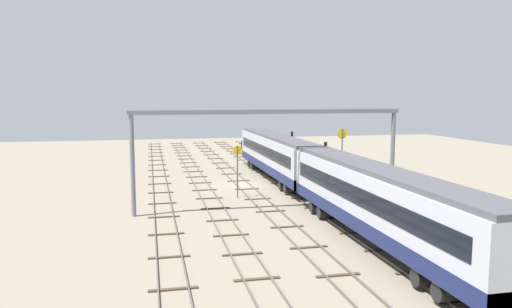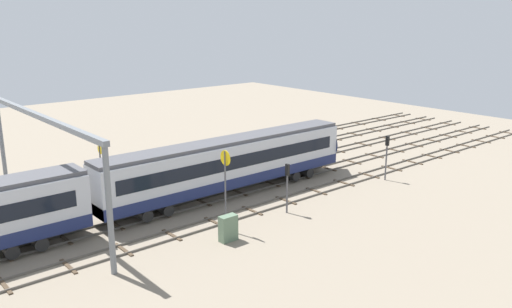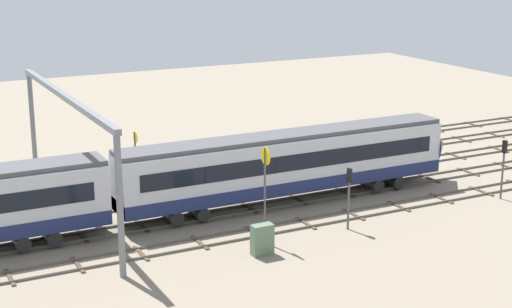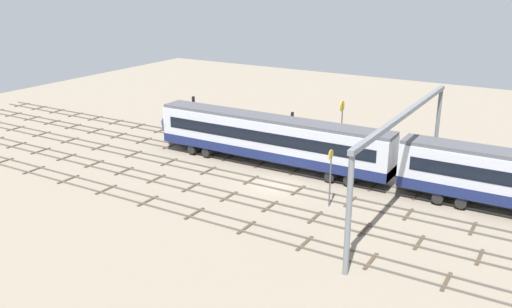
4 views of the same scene
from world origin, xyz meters
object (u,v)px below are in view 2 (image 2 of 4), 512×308
object	(u,v)px
train	(96,195)
signal_light_trackside_approach	(287,181)
speed_sign_mid_trackside	(101,165)
signal_light_trackside_departure	(387,151)
relay_cabinet	(228,228)
overhead_gantry	(41,138)
speed_sign_near_foreground	(225,178)

from	to	relation	value
train	signal_light_trackside_approach	size ratio (longest dim) A/B	12.72
speed_sign_mid_trackside	signal_light_trackside_departure	world-z (taller)	speed_sign_mid_trackside
signal_light_trackside_departure	relay_cabinet	xyz separation A→B (m)	(-19.62, -1.42, -1.87)
signal_light_trackside_departure	train	bearing A→B (deg)	166.70
overhead_gantry	relay_cabinet	bearing A→B (deg)	-55.04
train	speed_sign_near_foreground	xyz separation A→B (m)	(6.97, -5.90, 1.30)
signal_light_trackside_approach	relay_cabinet	size ratio (longest dim) A/B	2.17
signal_light_trackside_departure	signal_light_trackside_approach	bearing A→B (deg)	-179.20
train	relay_cabinet	world-z (taller)	train
overhead_gantry	signal_light_trackside_approach	xyz separation A→B (m)	(14.78, -10.29, -3.77)
overhead_gantry	signal_light_trackside_approach	distance (m)	18.40
overhead_gantry	speed_sign_mid_trackside	xyz separation A→B (m)	(5.10, 1.79, -3.33)
signal_light_trackside_approach	signal_light_trackside_departure	distance (m)	12.91
speed_sign_mid_trackside	signal_light_trackside_approach	world-z (taller)	speed_sign_mid_trackside
train	signal_light_trackside_departure	world-z (taller)	train
speed_sign_mid_trackside	signal_light_trackside_departure	xyz separation A→B (m)	(22.59, -11.90, -0.28)
signal_light_trackside_approach	relay_cabinet	xyz separation A→B (m)	(-6.71, -1.24, -1.71)
train	speed_sign_near_foreground	size ratio (longest dim) A/B	8.52
overhead_gantry	signal_light_trackside_departure	bearing A→B (deg)	-20.06
train	speed_sign_mid_trackside	world-z (taller)	train
train	speed_sign_mid_trackside	size ratio (longest dim) A/B	10.51
train	signal_light_trackside_approach	world-z (taller)	train
signal_light_trackside_approach	overhead_gantry	bearing A→B (deg)	145.14
overhead_gantry	speed_sign_near_foreground	distance (m)	13.70
speed_sign_mid_trackside	signal_light_trackside_approach	size ratio (longest dim) A/B	1.21
train	speed_sign_mid_trackside	xyz separation A→B (m)	(3.00, 5.86, 0.40)
train	signal_light_trackside_departure	distance (m)	26.29
train	speed_sign_near_foreground	distance (m)	9.22
overhead_gantry	signal_light_trackside_departure	world-z (taller)	overhead_gantry
speed_sign_near_foreground	relay_cabinet	size ratio (longest dim) A/B	3.23
train	overhead_gantry	distance (m)	5.91
speed_sign_near_foreground	relay_cabinet	bearing A→B (deg)	-122.56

